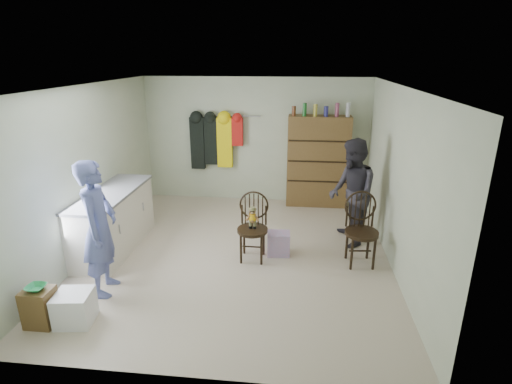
# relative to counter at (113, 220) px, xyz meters

# --- Properties ---
(ground_plane) EXTENTS (5.00, 5.00, 0.00)m
(ground_plane) POSITION_rel_counter_xyz_m (1.95, 0.00, -0.47)
(ground_plane) COLOR beige
(ground_plane) RESTS_ON ground
(room_walls) EXTENTS (5.00, 5.00, 5.00)m
(room_walls) POSITION_rel_counter_xyz_m (1.95, 0.53, 1.11)
(room_walls) COLOR beige
(room_walls) RESTS_ON ground
(counter) EXTENTS (0.64, 1.86, 0.94)m
(counter) POSITION_rel_counter_xyz_m (0.00, 0.00, 0.00)
(counter) COLOR silver
(counter) RESTS_ON ground
(stool) EXTENTS (0.32, 0.27, 0.45)m
(stool) POSITION_rel_counter_xyz_m (-0.01, -1.90, -0.25)
(stool) COLOR brown
(stool) RESTS_ON ground
(bowl) EXTENTS (0.21, 0.21, 0.05)m
(bowl) POSITION_rel_counter_xyz_m (-0.01, -1.90, 0.00)
(bowl) COLOR green
(bowl) RESTS_ON stool
(plastic_tub) EXTENTS (0.44, 0.42, 0.37)m
(plastic_tub) POSITION_rel_counter_xyz_m (0.35, -1.82, -0.29)
(plastic_tub) COLOR white
(plastic_tub) RESTS_ON ground
(chair_front) EXTENTS (0.46, 0.46, 1.01)m
(chair_front) POSITION_rel_counter_xyz_m (2.18, -0.07, 0.09)
(chair_front) COLOR black
(chair_front) RESTS_ON ground
(chair_far) EXTENTS (0.52, 0.52, 1.07)m
(chair_far) POSITION_rel_counter_xyz_m (3.74, -0.04, 0.10)
(chair_far) COLOR black
(chair_far) RESTS_ON ground
(striped_bag) EXTENTS (0.35, 0.28, 0.36)m
(striped_bag) POSITION_rel_counter_xyz_m (2.56, 0.07, -0.29)
(striped_bag) COLOR pink
(striped_bag) RESTS_ON ground
(person_left) EXTENTS (0.51, 0.69, 1.74)m
(person_left) POSITION_rel_counter_xyz_m (0.40, -1.15, 0.40)
(person_left) COLOR #5761A0
(person_left) RESTS_ON ground
(person_right) EXTENTS (0.76, 0.92, 1.71)m
(person_right) POSITION_rel_counter_xyz_m (3.66, 0.59, 0.38)
(person_right) COLOR #2D2B33
(person_right) RESTS_ON ground
(dresser) EXTENTS (1.20, 0.39, 2.06)m
(dresser) POSITION_rel_counter_xyz_m (3.20, 2.30, 0.44)
(dresser) COLOR brown
(dresser) RESTS_ON ground
(coat_rack) EXTENTS (1.42, 0.12, 1.09)m
(coat_rack) POSITION_rel_counter_xyz_m (1.12, 2.38, 0.78)
(coat_rack) COLOR #99999E
(coat_rack) RESTS_ON ground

